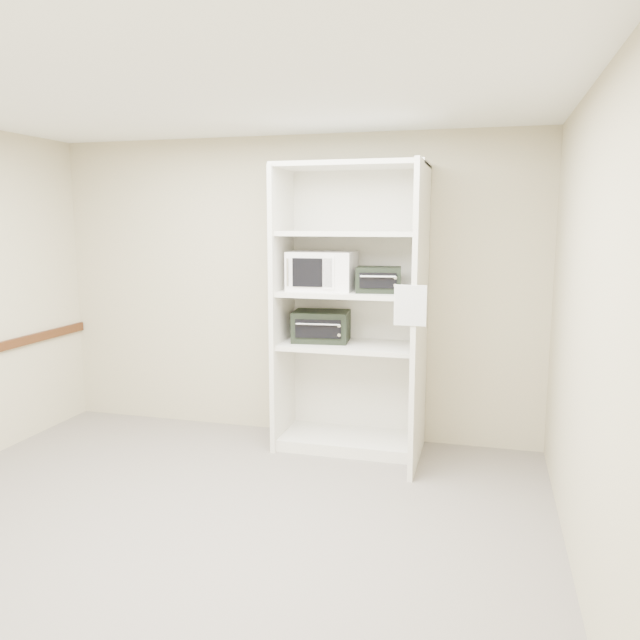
% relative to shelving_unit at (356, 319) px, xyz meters
% --- Properties ---
extents(floor, '(4.50, 4.00, 0.01)m').
position_rel_shelving_unit_xyz_m(floor, '(-0.67, -1.70, -1.13)').
color(floor, '#655E54').
rests_on(floor, ground).
extents(ceiling, '(4.50, 4.00, 0.01)m').
position_rel_shelving_unit_xyz_m(ceiling, '(-0.67, -1.70, 1.57)').
color(ceiling, white).
extents(wall_back, '(4.50, 0.02, 2.70)m').
position_rel_shelving_unit_xyz_m(wall_back, '(-0.67, 0.30, 0.22)').
color(wall_back, '#ADA589').
rests_on(wall_back, ground).
extents(wall_right, '(0.02, 4.00, 2.70)m').
position_rel_shelving_unit_xyz_m(wall_right, '(1.58, -1.70, 0.22)').
color(wall_right, '#ADA589').
rests_on(wall_right, ground).
extents(shelving_unit, '(1.24, 0.92, 2.42)m').
position_rel_shelving_unit_xyz_m(shelving_unit, '(0.00, 0.00, 0.00)').
color(shelving_unit, beige).
rests_on(shelving_unit, floor).
extents(microwave, '(0.55, 0.42, 0.33)m').
position_rel_shelving_unit_xyz_m(microwave, '(-0.30, 0.02, 0.40)').
color(microwave, white).
rests_on(microwave, shelving_unit).
extents(toaster_oven_upper, '(0.39, 0.32, 0.21)m').
position_rel_shelving_unit_xyz_m(toaster_oven_upper, '(0.20, -0.03, 0.34)').
color(toaster_oven_upper, black).
rests_on(toaster_oven_upper, shelving_unit).
extents(toaster_oven_lower, '(0.51, 0.41, 0.26)m').
position_rel_shelving_unit_xyz_m(toaster_oven_lower, '(-0.31, 0.04, -0.08)').
color(toaster_oven_lower, black).
rests_on(toaster_oven_lower, shelving_unit).
extents(paper_sign, '(0.23, 0.01, 0.29)m').
position_rel_shelving_unit_xyz_m(paper_sign, '(0.53, -0.63, 0.22)').
color(paper_sign, white).
rests_on(paper_sign, shelving_unit).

